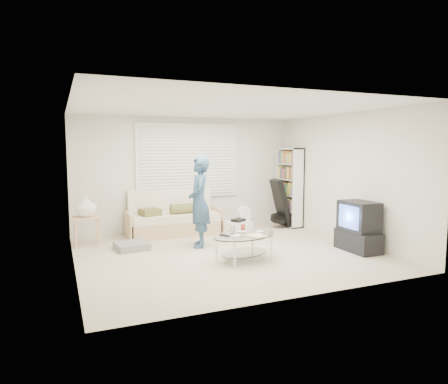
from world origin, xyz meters
name	(u,v)px	position (x,y,z in m)	size (l,w,h in m)	color
ground	(228,253)	(0.00, 0.00, 0.00)	(5.00, 5.00, 0.00)	tan
room_shell	(217,159)	(0.00, 0.48, 1.63)	(5.02, 4.52, 2.51)	silver
window_blinds	(188,161)	(0.00, 2.20, 1.55)	(2.32, 0.08, 1.62)	silver
futon_sofa	(174,220)	(-0.45, 1.87, 0.31)	(1.96, 0.79, 0.96)	tan
grey_floor_pillow	(132,246)	(-1.49, 0.93, 0.06)	(0.55, 0.55, 0.12)	slate
side_table	(86,208)	(-2.22, 1.53, 0.71)	(0.49, 0.39, 0.96)	tan
bookshelf	(289,187)	(2.32, 1.75, 0.91)	(0.29, 0.77, 1.83)	white
guitar_case	(280,206)	(2.03, 1.64, 0.49)	(0.45, 0.41, 1.10)	black
floor_fan	(244,217)	(1.03, 1.48, 0.34)	(0.37, 0.24, 0.59)	white
storage_bin	(238,228)	(0.77, 1.23, 0.16)	(0.54, 0.40, 0.35)	white
tv_unit	(358,227)	(2.20, -0.75, 0.43)	(0.47, 0.83, 0.89)	black
coffee_table	(244,240)	(0.07, -0.51, 0.34)	(1.30, 1.01, 0.55)	silver
standing_person	(199,202)	(-0.29, 0.65, 0.84)	(0.61, 0.40, 1.67)	navy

